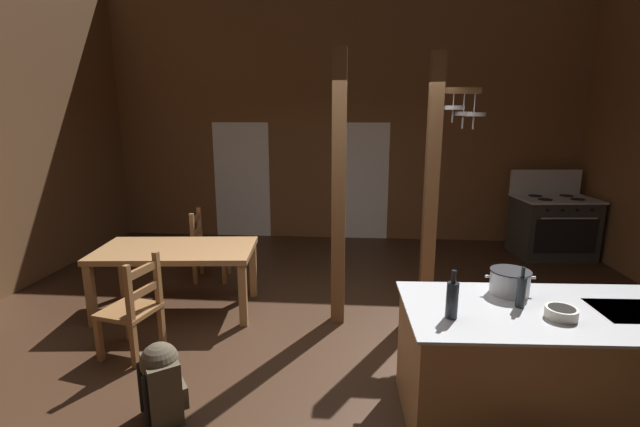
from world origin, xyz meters
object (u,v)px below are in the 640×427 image
(kitchen_island, at_px, (556,367))
(stove_range, at_px, (552,226))
(mixing_bowl_on_counter, at_px, (561,313))
(bottle_tall_on_counter, at_px, (521,291))
(bottle_short_on_counter, at_px, (452,299))
(ladderback_chair_near_window, at_px, (208,247))
(stockpot_on_counter, at_px, (510,282))
(ladderback_chair_by_post, at_px, (134,309))
(backpack, at_px, (161,379))
(dining_table, at_px, (176,255))

(kitchen_island, relative_size, stove_range, 1.66)
(mixing_bowl_on_counter, bearing_deg, bottle_tall_on_counter, 143.51)
(stove_range, distance_m, bottle_short_on_counter, 4.90)
(ladderback_chair_near_window, relative_size, mixing_bowl_on_counter, 4.72)
(ladderback_chair_near_window, bearing_deg, stockpot_on_counter, -37.00)
(ladderback_chair_by_post, height_order, mixing_bowl_on_counter, mixing_bowl_on_counter)
(ladderback_chair_near_window, height_order, ladderback_chair_by_post, same)
(backpack, distance_m, stockpot_on_counter, 2.64)
(backpack, bearing_deg, stockpot_on_counter, 9.71)
(kitchen_island, bearing_deg, mixing_bowl_on_counter, -121.07)
(backpack, xyz_separation_m, mixing_bowl_on_counter, (2.73, 0.04, 0.60))
(ladderback_chair_by_post, height_order, bottle_short_on_counter, bottle_short_on_counter)
(ladderback_chair_by_post, relative_size, stockpot_on_counter, 2.65)
(kitchen_island, relative_size, mixing_bowl_on_counter, 10.92)
(stockpot_on_counter, height_order, mixing_bowl_on_counter, stockpot_on_counter)
(mixing_bowl_on_counter, height_order, bottle_short_on_counter, bottle_short_on_counter)
(stove_range, height_order, stockpot_on_counter, stove_range)
(kitchen_island, height_order, bottle_short_on_counter, bottle_short_on_counter)
(bottle_tall_on_counter, bearing_deg, backpack, -175.56)
(stove_range, bearing_deg, dining_table, -154.62)
(dining_table, bearing_deg, kitchen_island, -25.38)
(backpack, height_order, stockpot_on_counter, stockpot_on_counter)
(dining_table, distance_m, backpack, 1.92)
(bottle_short_on_counter, bearing_deg, stove_range, 59.73)
(dining_table, xyz_separation_m, bottle_short_on_counter, (2.61, -1.80, 0.36))
(bottle_tall_on_counter, bearing_deg, ladderback_chair_by_post, 168.54)
(stove_range, xyz_separation_m, ladderback_chair_by_post, (-5.09, -3.36, -0.03))
(ladderback_chair_by_post, relative_size, bottle_tall_on_counter, 3.27)
(ladderback_chair_by_post, relative_size, backpack, 1.59)
(ladderback_chair_near_window, relative_size, stockpot_on_counter, 2.65)
(kitchen_island, height_order, bottle_tall_on_counter, bottle_tall_on_counter)
(stove_range, relative_size, bottle_short_on_counter, 4.04)
(stove_range, distance_m, bottle_tall_on_counter, 4.48)
(dining_table, xyz_separation_m, mixing_bowl_on_counter, (3.33, -1.75, 0.26))
(ladderback_chair_near_window, xyz_separation_m, ladderback_chair_by_post, (-0.04, -1.94, 0.00))
(kitchen_island, xyz_separation_m, ladderback_chair_near_window, (-3.39, 2.60, 0.01))
(backpack, distance_m, bottle_short_on_counter, 2.13)
(ladderback_chair_by_post, xyz_separation_m, bottle_short_on_counter, (2.63, -0.84, 0.56))
(dining_table, distance_m, ladderback_chair_near_window, 1.00)
(dining_table, distance_m, mixing_bowl_on_counter, 3.77)
(ladderback_chair_near_window, height_order, backpack, ladderback_chair_near_window)
(stove_range, bearing_deg, bottle_short_on_counter, -120.27)
(ladderback_chair_by_post, bearing_deg, backpack, -53.26)
(dining_table, distance_m, ladderback_chair_by_post, 0.98)
(kitchen_island, xyz_separation_m, dining_table, (-3.41, 1.62, 0.21))
(kitchen_island, height_order, ladderback_chair_near_window, ladderback_chair_near_window)
(stockpot_on_counter, relative_size, mixing_bowl_on_counter, 1.79)
(stockpot_on_counter, bearing_deg, bottle_tall_on_counter, -91.25)
(ladderback_chair_by_post, bearing_deg, stockpot_on_counter, -7.25)
(stove_range, bearing_deg, backpack, -136.78)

